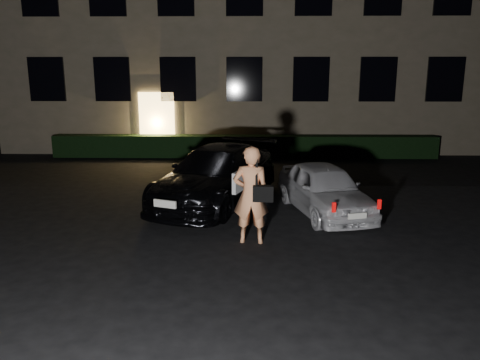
{
  "coord_description": "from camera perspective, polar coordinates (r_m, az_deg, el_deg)",
  "views": [
    {
      "loc": [
        0.21,
        -7.75,
        3.29
      ],
      "look_at": [
        0.01,
        2.0,
        1.03
      ],
      "focal_mm": 35.0,
      "sensor_mm": 36.0,
      "label": 1
    }
  ],
  "objects": [
    {
      "name": "ground",
      "position": [
        8.42,
        -0.35,
        -9.91
      ],
      "size": [
        80.0,
        80.0,
        0.0
      ],
      "primitive_type": "plane",
      "color": "black",
      "rests_on": "ground"
    },
    {
      "name": "man",
      "position": [
        9.04,
        1.39,
        -1.83
      ],
      "size": [
        0.79,
        0.49,
        1.92
      ],
      "rotation": [
        0.0,
        0.0,
        3.09
      ],
      "color": "#F99F69",
      "rests_on": "ground"
    },
    {
      "name": "building",
      "position": [
        22.9,
        0.67,
        19.85
      ],
      "size": [
        20.0,
        8.11,
        12.0
      ],
      "color": "#69604B",
      "rests_on": "ground"
    },
    {
      "name": "hedge",
      "position": [
        18.48,
        0.5,
        4.14
      ],
      "size": [
        15.0,
        0.7,
        0.85
      ],
      "primitive_type": "cube",
      "color": "black",
      "rests_on": "ground"
    },
    {
      "name": "sedan",
      "position": [
        11.96,
        -2.89,
        0.6
      ],
      "size": [
        3.6,
        5.29,
        1.42
      ],
      "rotation": [
        0.0,
        0.0,
        -0.36
      ],
      "color": "black",
      "rests_on": "ground"
    },
    {
      "name": "hatch",
      "position": [
        11.2,
        10.23,
        -1.05
      ],
      "size": [
        2.21,
        3.74,
        1.19
      ],
      "rotation": [
        0.0,
        0.0,
        0.24
      ],
      "color": "silver",
      "rests_on": "ground"
    }
  ]
}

